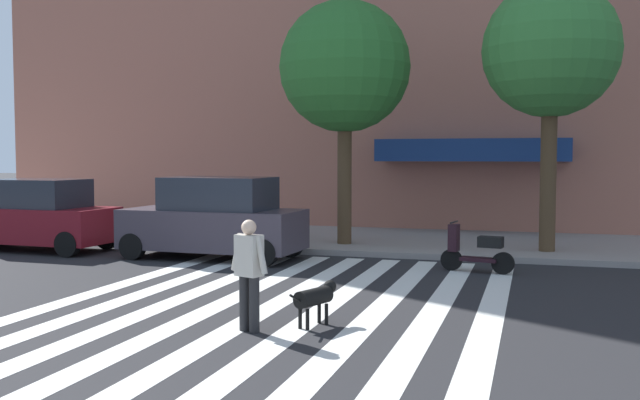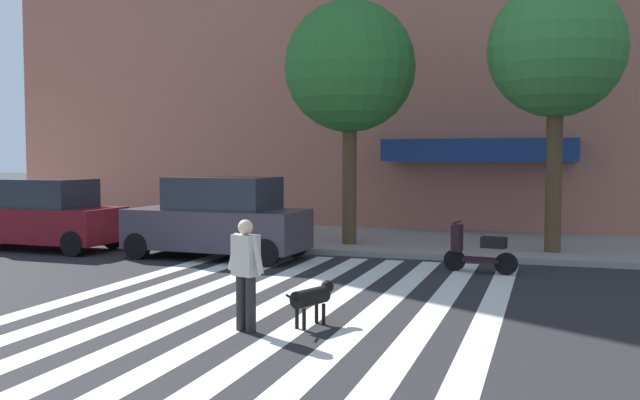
{
  "view_description": "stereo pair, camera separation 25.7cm",
  "coord_description": "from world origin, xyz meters",
  "px_view_note": "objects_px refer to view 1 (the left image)",
  "views": [
    {
      "loc": [
        4.49,
        -2.98,
        2.55
      ],
      "look_at": [
        0.78,
        9.19,
        1.77
      ],
      "focal_mm": 39.69,
      "sensor_mm": 36.0,
      "label": 1
    },
    {
      "loc": [
        4.73,
        -2.91,
        2.55
      ],
      "look_at": [
        0.78,
        9.19,
        1.77
      ],
      "focal_mm": 39.69,
      "sensor_mm": 36.0,
      "label": 2
    }
  ],
  "objects_px": {
    "parked_car_behind_first": "(214,219)",
    "dog_on_leash": "(316,297)",
    "pedestrian_dog_walker": "(249,269)",
    "parked_scooter": "(477,251)",
    "parked_car_near_curb": "(34,216)",
    "street_tree_middle": "(551,51)",
    "street_tree_nearest": "(345,68)"
  },
  "relations": [
    {
      "from": "parked_car_behind_first",
      "to": "pedestrian_dog_walker",
      "type": "distance_m",
      "value": 7.57
    },
    {
      "from": "street_tree_middle",
      "to": "dog_on_leash",
      "type": "xyz_separation_m",
      "value": [
        -3.44,
        -8.72,
        -4.73
      ]
    },
    {
      "from": "parked_car_near_curb",
      "to": "street_tree_nearest",
      "type": "height_order",
      "value": "street_tree_nearest"
    },
    {
      "from": "pedestrian_dog_walker",
      "to": "dog_on_leash",
      "type": "xyz_separation_m",
      "value": [
        0.83,
        0.6,
        -0.48
      ]
    },
    {
      "from": "street_tree_nearest",
      "to": "dog_on_leash",
      "type": "relative_size",
      "value": 6.51
    },
    {
      "from": "parked_car_near_curb",
      "to": "street_tree_nearest",
      "type": "relative_size",
      "value": 0.69
    },
    {
      "from": "pedestrian_dog_walker",
      "to": "parked_scooter",
      "type": "bearing_deg",
      "value": 66.58
    },
    {
      "from": "parked_car_behind_first",
      "to": "street_tree_nearest",
      "type": "distance_m",
      "value": 5.49
    },
    {
      "from": "parked_scooter",
      "to": "dog_on_leash",
      "type": "xyz_separation_m",
      "value": [
        -1.93,
        -5.75,
        -0.04
      ]
    },
    {
      "from": "parked_car_near_curb",
      "to": "parked_scooter",
      "type": "distance_m",
      "value": 11.82
    },
    {
      "from": "parked_car_behind_first",
      "to": "parked_car_near_curb",
      "type": "bearing_deg",
      "value": 180.0
    },
    {
      "from": "parked_car_behind_first",
      "to": "dog_on_leash",
      "type": "bearing_deg",
      "value": -53.03
    },
    {
      "from": "street_tree_nearest",
      "to": "pedestrian_dog_walker",
      "type": "height_order",
      "value": "street_tree_nearest"
    },
    {
      "from": "street_tree_nearest",
      "to": "dog_on_leash",
      "type": "distance_m",
      "value": 10.0
    },
    {
      "from": "parked_scooter",
      "to": "street_tree_nearest",
      "type": "bearing_deg",
      "value": 142.05
    },
    {
      "from": "street_tree_nearest",
      "to": "street_tree_middle",
      "type": "distance_m",
      "value": 5.33
    },
    {
      "from": "parked_car_near_curb",
      "to": "dog_on_leash",
      "type": "relative_size",
      "value": 4.49
    },
    {
      "from": "parked_scooter",
      "to": "street_tree_middle",
      "type": "relative_size",
      "value": 0.24
    },
    {
      "from": "street_tree_middle",
      "to": "pedestrian_dog_walker",
      "type": "xyz_separation_m",
      "value": [
        -4.27,
        -9.32,
        -4.25
      ]
    },
    {
      "from": "parked_car_behind_first",
      "to": "pedestrian_dog_walker",
      "type": "xyz_separation_m",
      "value": [
        3.69,
        -6.61,
        -0.06
      ]
    },
    {
      "from": "parked_car_near_curb",
      "to": "pedestrian_dog_walker",
      "type": "xyz_separation_m",
      "value": [
        9.06,
        -6.61,
        -0.0
      ]
    },
    {
      "from": "parked_car_near_curb",
      "to": "street_tree_middle",
      "type": "relative_size",
      "value": 0.68
    },
    {
      "from": "street_tree_middle",
      "to": "dog_on_leash",
      "type": "distance_m",
      "value": 10.5
    },
    {
      "from": "street_tree_middle",
      "to": "dog_on_leash",
      "type": "height_order",
      "value": "street_tree_middle"
    },
    {
      "from": "street_tree_nearest",
      "to": "dog_on_leash",
      "type": "bearing_deg",
      "value": -77.82
    },
    {
      "from": "parked_car_near_curb",
      "to": "parked_car_behind_first",
      "type": "xyz_separation_m",
      "value": [
        5.37,
        -0.0,
        0.05
      ]
    },
    {
      "from": "parked_car_behind_first",
      "to": "parked_scooter",
      "type": "xyz_separation_m",
      "value": [
        6.45,
        -0.26,
        -0.5
      ]
    },
    {
      "from": "parked_scooter",
      "to": "street_tree_middle",
      "type": "height_order",
      "value": "street_tree_middle"
    },
    {
      "from": "parked_scooter",
      "to": "pedestrian_dog_walker",
      "type": "distance_m",
      "value": 6.94
    },
    {
      "from": "parked_car_behind_first",
      "to": "pedestrian_dog_walker",
      "type": "relative_size",
      "value": 2.78
    },
    {
      "from": "parked_scooter",
      "to": "street_tree_nearest",
      "type": "xyz_separation_m",
      "value": [
        -3.81,
        2.97,
        4.48
      ]
    },
    {
      "from": "street_tree_middle",
      "to": "pedestrian_dog_walker",
      "type": "distance_m",
      "value": 11.1
    }
  ]
}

